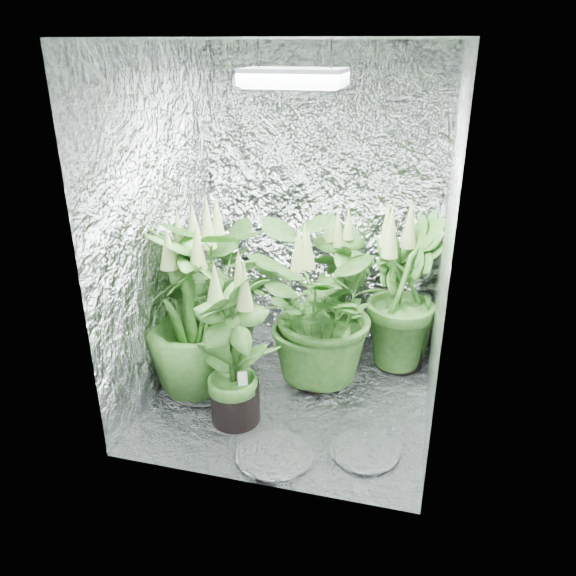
# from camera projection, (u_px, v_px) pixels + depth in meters

# --- Properties ---
(ground) EXTENTS (1.60, 1.60, 0.00)m
(ground) POSITION_uv_depth(u_px,v_px,m) (293.00, 393.00, 3.46)
(ground) COLOR silver
(ground) RESTS_ON ground
(walls) EXTENTS (1.62, 1.62, 2.00)m
(walls) POSITION_uv_depth(u_px,v_px,m) (293.00, 239.00, 3.06)
(walls) COLOR silver
(walls) RESTS_ON ground
(ceiling) EXTENTS (1.60, 1.60, 0.01)m
(ceiling) POSITION_uv_depth(u_px,v_px,m) (294.00, 39.00, 2.66)
(ceiling) COLOR silver
(ceiling) RESTS_ON walls
(grow_lamp) EXTENTS (0.50, 0.30, 0.22)m
(grow_lamp) POSITION_uv_depth(u_px,v_px,m) (294.00, 78.00, 2.73)
(grow_lamp) COLOR gray
(grow_lamp) RESTS_ON ceiling
(plant_a) EXTENTS (1.14, 1.14, 1.13)m
(plant_a) POSITION_uv_depth(u_px,v_px,m) (214.00, 288.00, 3.61)
(plant_a) COLOR black
(plant_a) RESTS_ON ground
(plant_b) EXTENTS (0.68, 0.68, 1.01)m
(plant_b) POSITION_uv_depth(u_px,v_px,m) (342.00, 287.00, 3.80)
(plant_b) COLOR black
(plant_b) RESTS_ON ground
(plant_c) EXTENTS (0.63, 0.63, 1.10)m
(plant_c) POSITION_uv_depth(u_px,v_px,m) (404.00, 296.00, 3.58)
(plant_c) COLOR black
(plant_c) RESTS_ON ground
(plant_d) EXTENTS (0.79, 0.79, 1.12)m
(plant_d) POSITION_uv_depth(u_px,v_px,m) (191.00, 316.00, 3.30)
(plant_d) COLOR black
(plant_d) RESTS_ON ground
(plant_e) EXTENTS (1.04, 1.04, 1.07)m
(plant_e) POSITION_uv_depth(u_px,v_px,m) (317.00, 311.00, 3.37)
(plant_e) COLOR black
(plant_e) RESTS_ON ground
(plant_f) EXTENTS (0.64, 0.64, 1.00)m
(plant_f) POSITION_uv_depth(u_px,v_px,m) (233.00, 350.00, 3.04)
(plant_f) COLOR black
(plant_f) RESTS_ON ground
(circulation_fan) EXTENTS (0.16, 0.35, 0.40)m
(circulation_fan) POSITION_uv_depth(u_px,v_px,m) (397.00, 334.00, 3.81)
(circulation_fan) COLOR black
(circulation_fan) RESTS_ON ground
(plant_label) EXTENTS (0.06, 0.04, 0.08)m
(plant_label) POSITION_uv_depth(u_px,v_px,m) (243.00, 379.00, 3.06)
(plant_label) COLOR white
(plant_label) RESTS_ON plant_f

